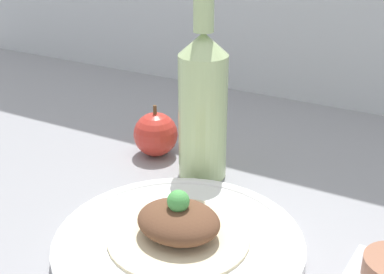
{
  "coord_description": "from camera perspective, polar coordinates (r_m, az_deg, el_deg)",
  "views": [
    {
      "loc": [
        28.93,
        -47.61,
        37.91
      ],
      "look_at": [
        -0.74,
        5.73,
        10.38
      ],
      "focal_mm": 50.0,
      "sensor_mm": 36.0,
      "label": 1
    }
  ],
  "objects": [
    {
      "name": "plated_food",
      "position": [
        0.62,
        -1.44,
        -9.31
      ],
      "size": [
        16.55,
        16.55,
        6.27
      ],
      "color": "beige",
      "rests_on": "plate"
    },
    {
      "name": "ground_plane",
      "position": [
        0.69,
        -1.83,
        -11.35
      ],
      "size": [
        180.0,
        110.0,
        4.0
      ],
      "primitive_type": "cube",
      "color": "gray"
    },
    {
      "name": "plate",
      "position": [
        0.63,
        -1.42,
        -11.21
      ],
      "size": [
        29.16,
        29.16,
        2.14
      ],
      "color": "white",
      "rests_on": "ground_plane"
    },
    {
      "name": "cider_bottle",
      "position": [
        0.75,
        1.17,
        3.87
      ],
      "size": [
        6.98,
        6.98,
        29.65
      ],
      "color": "#B7D18E",
      "rests_on": "ground_plane"
    },
    {
      "name": "apple",
      "position": [
        0.85,
        -3.9,
        0.3
      ],
      "size": [
        7.05,
        7.05,
        8.4
      ],
      "color": "red",
      "rests_on": "ground_plane"
    }
  ]
}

